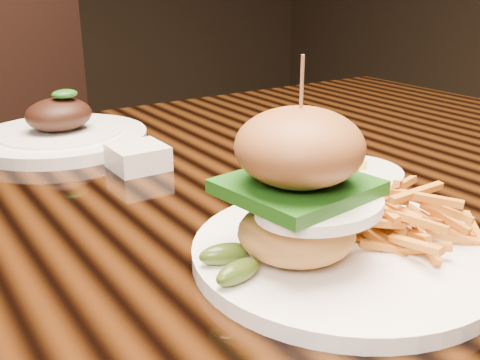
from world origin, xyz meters
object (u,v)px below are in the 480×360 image
dining_table (171,243)px  burger_plate (337,215)px  far_dish (61,134)px  chair_far (50,157)px

dining_table → burger_plate: size_ratio=5.67×
burger_plate → far_dish: 0.53m
far_dish → dining_table: bearing=-79.1°
burger_plate → dining_table: bearing=103.4°
burger_plate → chair_far: 1.17m
dining_table → far_dish: (-0.05, 0.26, 0.09)m
burger_plate → chair_far: bearing=92.4°
burger_plate → chair_far: chair_far is taller
dining_table → far_dish: bearing=100.9°
burger_plate → far_dish: burger_plate is taller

